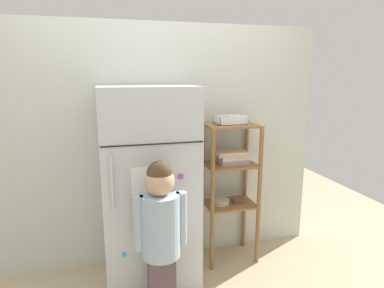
# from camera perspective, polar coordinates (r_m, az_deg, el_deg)

# --- Properties ---
(ground_plane) EXTENTS (6.00, 6.00, 0.00)m
(ground_plane) POSITION_cam_1_polar(r_m,az_deg,el_deg) (2.94, -4.72, -21.99)
(ground_plane) COLOR tan
(kitchen_wall_back) EXTENTS (2.95, 0.03, 2.06)m
(kitchen_wall_back) POSITION_cam_1_polar(r_m,az_deg,el_deg) (2.83, -6.30, -0.46)
(kitchen_wall_back) COLOR silver
(kitchen_wall_back) RESTS_ON ground
(refrigerator) EXTENTS (0.71, 0.61, 1.56)m
(refrigerator) POSITION_cam_1_polar(r_m,az_deg,el_deg) (2.59, -7.47, -7.48)
(refrigerator) COLOR silver
(refrigerator) RESTS_ON ground
(child_standing) EXTENTS (0.36, 0.26, 1.11)m
(child_standing) POSITION_cam_1_polar(r_m,az_deg,el_deg) (2.22, -5.55, -13.90)
(child_standing) COLOR #56434A
(child_standing) RESTS_ON ground
(pantry_shelf_unit) EXTENTS (0.46, 0.33, 1.23)m
(pantry_shelf_unit) POSITION_cam_1_polar(r_m,az_deg,el_deg) (2.87, 6.76, -5.31)
(pantry_shelf_unit) COLOR olive
(pantry_shelf_unit) RESTS_ON ground
(fruit_bin) EXTENTS (0.25, 0.17, 0.07)m
(fruit_bin) POSITION_cam_1_polar(r_m,az_deg,el_deg) (2.77, 6.62, 4.02)
(fruit_bin) COLOR white
(fruit_bin) RESTS_ON pantry_shelf_unit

